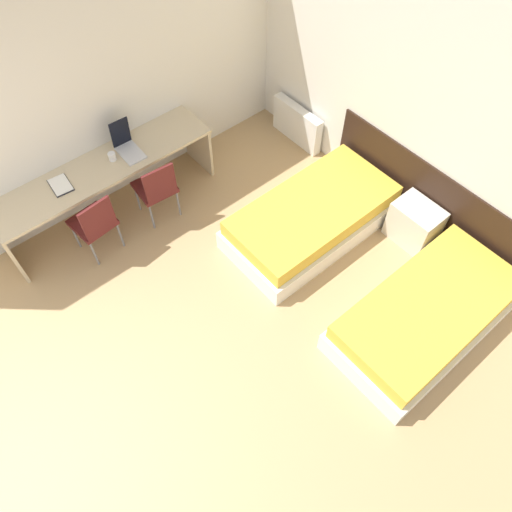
{
  "coord_description": "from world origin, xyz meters",
  "views": [
    {
      "loc": [
        2.14,
        0.61,
        4.5
      ],
      "look_at": [
        0.0,
        2.42,
        0.55
      ],
      "focal_mm": 35.0,
      "sensor_mm": 36.0,
      "label": 1
    }
  ],
  "objects_px": {
    "bed_near_window": "(312,218)",
    "bed_near_door": "(426,314)",
    "chair_near_laptop": "(157,187)",
    "chair_near_notebook": "(95,222)",
    "laptop": "(127,146)",
    "nightstand": "(414,223)"
  },
  "relations": [
    {
      "from": "bed_near_door",
      "to": "chair_near_laptop",
      "type": "xyz_separation_m",
      "value": [
        -2.88,
        -1.17,
        0.26
      ]
    },
    {
      "from": "bed_near_door",
      "to": "chair_near_notebook",
      "type": "xyz_separation_m",
      "value": [
        -2.88,
        -1.94,
        0.26
      ]
    },
    {
      "from": "chair_near_laptop",
      "to": "laptop",
      "type": "bearing_deg",
      "value": -170.42
    },
    {
      "from": "nightstand",
      "to": "chair_near_laptop",
      "type": "height_order",
      "value": "chair_near_laptop"
    },
    {
      "from": "chair_near_laptop",
      "to": "laptop",
      "type": "distance_m",
      "value": 0.53
    },
    {
      "from": "bed_near_window",
      "to": "chair_near_laptop",
      "type": "height_order",
      "value": "chair_near_laptop"
    },
    {
      "from": "chair_near_notebook",
      "to": "laptop",
      "type": "relative_size",
      "value": 2.32
    },
    {
      "from": "bed_near_window",
      "to": "nightstand",
      "type": "bearing_deg",
      "value": 44.43
    },
    {
      "from": "bed_near_window",
      "to": "bed_near_door",
      "type": "distance_m",
      "value": 1.6
    },
    {
      "from": "bed_near_door",
      "to": "nightstand",
      "type": "distance_m",
      "value": 1.12
    },
    {
      "from": "bed_near_door",
      "to": "chair_near_laptop",
      "type": "height_order",
      "value": "chair_near_laptop"
    },
    {
      "from": "bed_near_window",
      "to": "chair_near_laptop",
      "type": "distance_m",
      "value": 1.75
    },
    {
      "from": "chair_near_notebook",
      "to": "laptop",
      "type": "height_order",
      "value": "laptop"
    },
    {
      "from": "bed_near_window",
      "to": "laptop",
      "type": "bearing_deg",
      "value": -144.78
    },
    {
      "from": "bed_near_window",
      "to": "laptop",
      "type": "relative_size",
      "value": 5.38
    },
    {
      "from": "bed_near_door",
      "to": "laptop",
      "type": "height_order",
      "value": "laptop"
    },
    {
      "from": "nightstand",
      "to": "chair_near_laptop",
      "type": "xyz_separation_m",
      "value": [
        -2.08,
        -1.95,
        0.23
      ]
    },
    {
      "from": "bed_near_window",
      "to": "chair_near_notebook",
      "type": "bearing_deg",
      "value": -123.52
    },
    {
      "from": "nightstand",
      "to": "chair_near_notebook",
      "type": "relative_size",
      "value": 0.61
    },
    {
      "from": "nightstand",
      "to": "chair_near_notebook",
      "type": "xyz_separation_m",
      "value": [
        -2.08,
        -2.72,
        0.23
      ]
    },
    {
      "from": "bed_near_door",
      "to": "chair_near_notebook",
      "type": "distance_m",
      "value": 3.48
    },
    {
      "from": "bed_near_window",
      "to": "chair_near_notebook",
      "type": "height_order",
      "value": "chair_near_notebook"
    }
  ]
}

